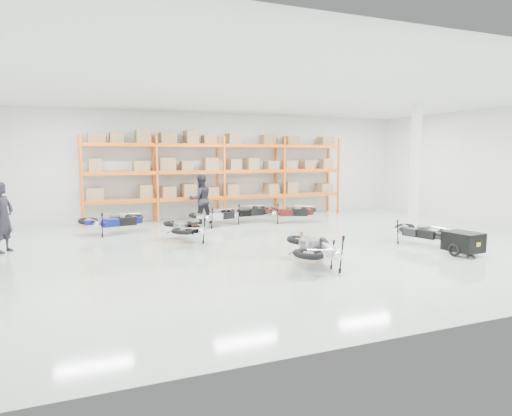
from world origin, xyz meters
name	(u,v)px	position (x,y,z in m)	size (l,w,h in m)	color
room	(289,170)	(0.00, 0.00, 2.25)	(18.00, 18.00, 18.00)	#AEC2B1
pallet_rack	(221,166)	(0.00, 6.45, 2.26)	(11.28, 0.98, 3.62)	#FF5E0D
structural_column	(415,168)	(5.20, 0.50, 2.25)	(0.25, 0.25, 4.50)	white
moto_blue_centre	(314,244)	(-0.54, -2.49, 0.50)	(0.73, 1.64, 1.00)	#070746
moto_silver_left	(314,242)	(-0.69, -2.76, 0.62)	(0.89, 2.01, 1.23)	silver
moto_black_far_left	(184,224)	(-2.79, 1.68, 0.56)	(0.82, 1.83, 1.12)	black
moto_touring_right	(421,228)	(3.70, -1.55, 0.53)	(0.77, 1.72, 1.05)	black
trailer	(463,242)	(3.70, -3.15, 0.37)	(0.81, 1.53, 0.63)	black
moto_back_a	(114,217)	(-4.69, 4.03, 0.59)	(0.85, 1.92, 1.17)	navy
moto_back_b	(216,212)	(-0.89, 4.38, 0.54)	(0.79, 1.78, 1.09)	#ADB3B7
moto_back_c	(245,208)	(0.47, 4.83, 0.58)	(0.84, 1.89, 1.16)	black
moto_back_d	(290,208)	(2.15, 4.17, 0.58)	(0.85, 1.91, 1.17)	#410F0D
person_left	(3,217)	(-7.80, 2.06, 0.99)	(0.72, 0.47, 1.97)	black
person_back	(201,199)	(-1.25, 5.25, 0.96)	(0.94, 0.73, 1.93)	black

